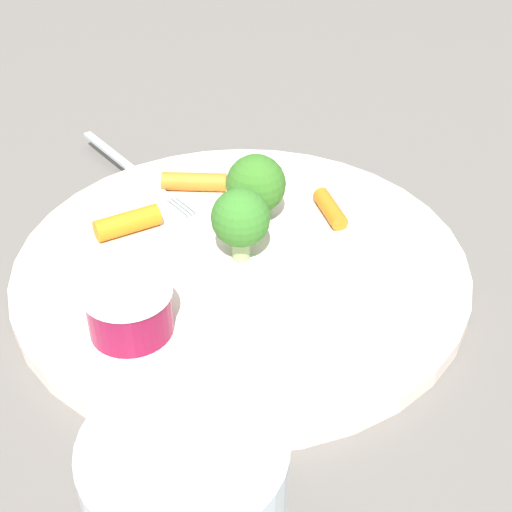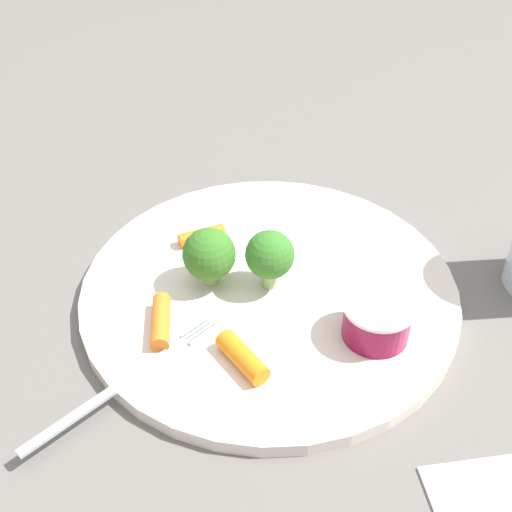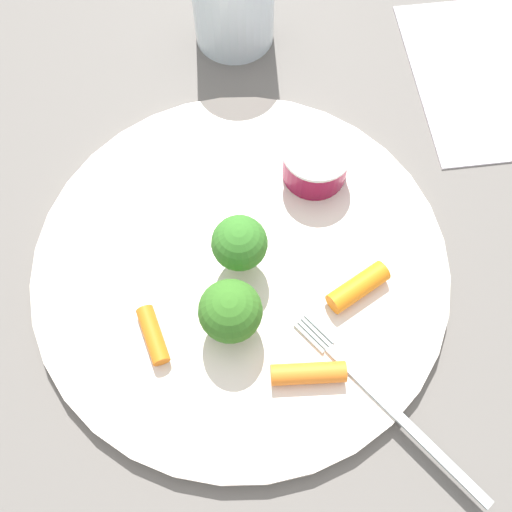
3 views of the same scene
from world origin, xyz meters
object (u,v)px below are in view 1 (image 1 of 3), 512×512
Objects in this scene: broccoli_floret_1 at (242,221)px; plate at (241,264)px; carrot_stick_2 at (330,209)px; broccoli_floret_0 at (256,185)px; carrot_stick_0 at (194,182)px; fork at (136,173)px; sauce_cup at (130,309)px; carrot_stick_1 at (128,223)px.

plate is at bearing 19.17° from broccoli_floret_1.
carrot_stick_2 is (0.05, -0.07, -0.03)m from broccoli_floret_1.
broccoli_floret_0 is 0.07m from carrot_stick_0.
carrot_stick_2 is 0.29× the size of fork.
broccoli_floret_1 is 0.15m from fork.
carrot_stick_0 is (0.04, 0.05, -0.02)m from broccoli_floret_0.
sauce_cup reaches higher than carrot_stick_2.
broccoli_floret_1 is at bearing -158.26° from carrot_stick_0.
carrot_stick_1 reaches higher than fork.
broccoli_floret_1 is 0.10m from carrot_stick_0.
plate is 7.52× the size of carrot_stick_2.
carrot_stick_2 reaches higher than fork.
sauce_cup is at bearing 134.97° from broccoli_floret_1.
carrot_stick_0 reaches higher than plate.
carrot_stick_0 is 0.07m from carrot_stick_1.
carrot_stick_0 is at bearing 48.16° from broccoli_floret_0.
sauce_cup is 1.29× the size of carrot_stick_2.
fork reaches higher than plate.
fork is (0.18, 0.02, -0.01)m from sauce_cup.
fork is (0.07, 0.10, -0.03)m from broccoli_floret_0.
carrot_stick_2 is at bearing -53.01° from plate.
fork is at bearing 36.06° from broccoli_floret_1.
broccoli_floret_0 is 0.98× the size of broccoli_floret_1.
fork is at bearing 66.94° from carrot_stick_2.
sauce_cup is 1.03× the size of broccoli_floret_0.
carrot_stick_1 is at bearing 141.57° from carrot_stick_0.
carrot_stick_2 is at bearing -111.17° from carrot_stick_0.
sauce_cup is 0.10m from broccoli_floret_1.
plate is 0.04m from broccoli_floret_1.
fork is (0.06, 0.15, -0.00)m from carrot_stick_2.
plate is at bearing -158.19° from carrot_stick_0.
carrot_stick_0 is (0.09, 0.04, -0.02)m from broccoli_floret_1.
carrot_stick_1 is 0.15m from carrot_stick_2.
plate is 5.83× the size of sauce_cup.
carrot_stick_2 is (0.12, -0.13, -0.01)m from sauce_cup.
broccoli_floret_0 is 0.12m from fork.
broccoli_floret_1 reaches higher than fork.
broccoli_floret_0 reaches higher than fork.
fork is at bearing 36.39° from plate.
fork is at bearing 5.46° from sauce_cup.
carrot_stick_1 is (-0.06, 0.04, 0.00)m from carrot_stick_0.
sauce_cup is 1.01× the size of broccoli_floret_1.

